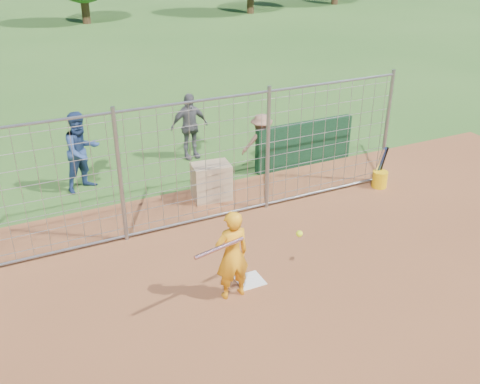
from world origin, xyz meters
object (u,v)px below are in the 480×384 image
bystander_b (189,126)px  bystander_a (82,151)px  batter (232,255)px  bucket_with_bats (380,177)px  equipment_bin (211,182)px  bystander_c (261,143)px

bystander_b → bystander_a: bearing=-169.8°
batter → bystander_b: bearing=-105.0°
batter → bystander_a: 5.16m
batter → bystander_a: bearing=-75.9°
batter → bucket_with_bats: batter is taller
equipment_bin → bucket_with_bats: 3.82m
batter → equipment_bin: 3.49m
bystander_a → bystander_c: 4.09m
batter → bystander_a: (-1.30, 4.99, 0.13)m
bystander_c → equipment_bin: size_ratio=1.79×
bystander_b → bystander_c: bystander_b is taller
bystander_b → bucket_with_bats: bearing=-50.8°
batter → bucket_with_bats: 5.21m
bystander_a → equipment_bin: bystander_a is taller
bystander_a → bucket_with_bats: bystander_a is taller
batter → bucket_with_bats: bearing=-155.6°
batter → bystander_a: bystander_a is taller
batter → bystander_b: size_ratio=0.91×
bystander_a → equipment_bin: bearing=-59.5°
batter → bystander_b: (1.47, 5.67, 0.08)m
batter → bystander_b: bystander_b is taller
bystander_a → bystander_c: (3.99, -0.86, -0.18)m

